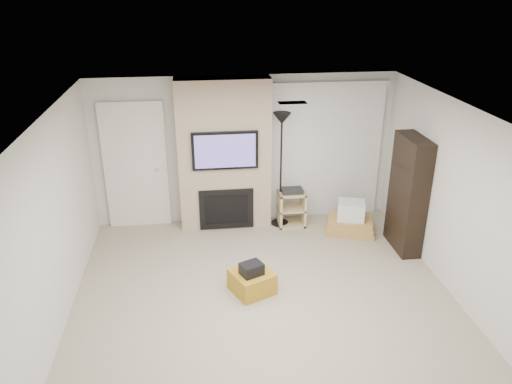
{
  "coord_description": "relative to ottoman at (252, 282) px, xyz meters",
  "views": [
    {
      "loc": [
        -0.81,
        -5.15,
        3.93
      ],
      "look_at": [
        0.0,
        1.2,
        1.15
      ],
      "focal_mm": 35.0,
      "sensor_mm": 36.0,
      "label": 1
    }
  ],
  "objects": [
    {
      "name": "ceiling",
      "position": [
        0.15,
        -0.49,
        2.35
      ],
      "size": [
        5.0,
        5.5,
        0.0
      ],
      "primitive_type": "cube",
      "color": "white",
      "rests_on": "wall_back"
    },
    {
      "name": "wall_left",
      "position": [
        -2.35,
        -0.49,
        1.1
      ],
      "size": [
        0.0,
        5.5,
        2.5
      ],
      "primitive_type": "cube",
      "rotation": [
        1.57,
        0.0,
        1.57
      ],
      "color": "silver",
      "rests_on": "ground"
    },
    {
      "name": "box_stack",
      "position": [
        1.83,
        1.52,
        0.05
      ],
      "size": [
        0.93,
        0.8,
        0.53
      ],
      "color": "#B68647",
      "rests_on": "floor"
    },
    {
      "name": "fireplace_wall",
      "position": [
        -0.2,
        2.05,
        1.09
      ],
      "size": [
        1.5,
        0.47,
        2.5
      ],
      "color": "tan",
      "rests_on": "floor"
    },
    {
      "name": "ottoman",
      "position": [
        0.0,
        0.0,
        0.0
      ],
      "size": [
        0.66,
        0.66,
        0.3
      ],
      "primitive_type": "cube",
      "rotation": [
        0.0,
        0.0,
        0.43
      ],
      "color": "#A37A1E",
      "rests_on": "floor"
    },
    {
      "name": "wall_right",
      "position": [
        2.65,
        -0.49,
        1.1
      ],
      "size": [
        0.0,
        5.5,
        2.5
      ],
      "primitive_type": "cube",
      "rotation": [
        1.57,
        0.0,
        1.57
      ],
      "color": "silver",
      "rests_on": "ground"
    },
    {
      "name": "bookshelf",
      "position": [
        2.49,
        0.91,
        0.75
      ],
      "size": [
        0.3,
        0.8,
        1.8
      ],
      "color": "black",
      "rests_on": "floor"
    },
    {
      "name": "entry_door",
      "position": [
        -1.65,
        2.23,
        0.9
      ],
      "size": [
        1.02,
        0.11,
        2.14
      ],
      "color": "silver",
      "rests_on": "floor"
    },
    {
      "name": "hvac_vent",
      "position": [
        0.55,
        0.31,
        2.35
      ],
      "size": [
        0.35,
        0.18,
        0.01
      ],
      "primitive_type": "cube",
      "color": "silver",
      "rests_on": "ceiling"
    },
    {
      "name": "wall_back",
      "position": [
        0.15,
        2.26,
        1.1
      ],
      "size": [
        5.0,
        0.0,
        2.5
      ],
      "primitive_type": "cube",
      "rotation": [
        1.57,
        0.0,
        0.0
      ],
      "color": "silver",
      "rests_on": "ground"
    },
    {
      "name": "av_stand",
      "position": [
        0.9,
        1.89,
        0.2
      ],
      "size": [
        0.45,
        0.38,
        0.66
      ],
      "color": "tan",
      "rests_on": "floor"
    },
    {
      "name": "floor",
      "position": [
        0.15,
        -0.49,
        -0.15
      ],
      "size": [
        5.0,
        5.5,
        0.0
      ],
      "primitive_type": "cube",
      "color": "#9E937D",
      "rests_on": "ground"
    },
    {
      "name": "black_bag",
      "position": [
        -0.01,
        -0.05,
        0.23
      ],
      "size": [
        0.35,
        0.32,
        0.16
      ],
      "primitive_type": "cube",
      "rotation": [
        0.0,
        0.0,
        0.43
      ],
      "color": "black",
      "rests_on": "ottoman"
    },
    {
      "name": "floor_lamp",
      "position": [
        0.71,
        1.93,
        1.39
      ],
      "size": [
        0.29,
        0.29,
        1.95
      ],
      "color": "black",
      "rests_on": "floor"
    },
    {
      "name": "vertical_blinds",
      "position": [
        1.55,
        2.21,
        1.12
      ],
      "size": [
        1.98,
        0.1,
        2.37
      ],
      "color": "silver",
      "rests_on": "floor"
    }
  ]
}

